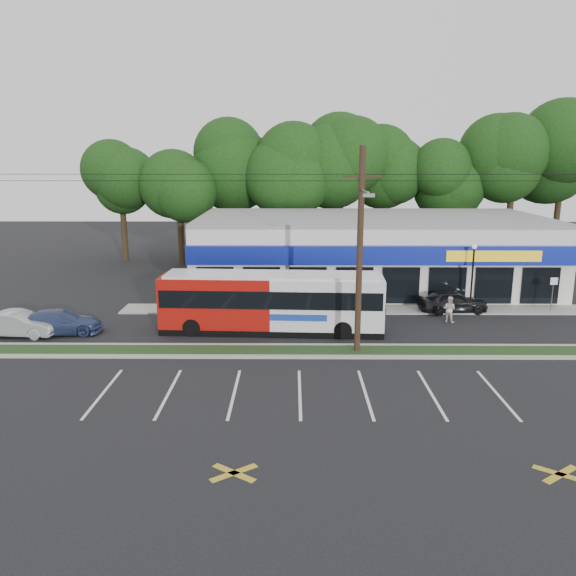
# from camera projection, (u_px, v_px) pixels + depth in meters

# --- Properties ---
(ground) EXTENTS (120.00, 120.00, 0.00)m
(ground) POSITION_uv_depth(u_px,v_px,m) (297.00, 359.00, 26.94)
(ground) COLOR black
(ground) RESTS_ON ground
(grass_strip) EXTENTS (40.00, 1.60, 0.12)m
(grass_strip) POSITION_uv_depth(u_px,v_px,m) (297.00, 351.00, 27.90)
(grass_strip) COLOR #1F3917
(grass_strip) RESTS_ON ground
(curb_south) EXTENTS (40.00, 0.25, 0.14)m
(curb_south) POSITION_uv_depth(u_px,v_px,m) (297.00, 357.00, 27.07)
(curb_south) COLOR #9E9E93
(curb_south) RESTS_ON ground
(curb_north) EXTENTS (40.00, 0.25, 0.14)m
(curb_north) POSITION_uv_depth(u_px,v_px,m) (296.00, 345.00, 28.73)
(curb_north) COLOR #9E9E93
(curb_north) RESTS_ON ground
(sidewalk) EXTENTS (32.00, 2.20, 0.10)m
(sidewalk) POSITION_uv_depth(u_px,v_px,m) (374.00, 309.00, 35.66)
(sidewalk) COLOR #9E9E93
(sidewalk) RESTS_ON ground
(strip_mall) EXTENTS (25.00, 12.55, 5.30)m
(strip_mall) POSITION_uv_depth(u_px,v_px,m) (369.00, 251.00, 41.80)
(strip_mall) COLOR beige
(strip_mall) RESTS_ON ground
(utility_pole) EXTENTS (50.00, 2.77, 10.00)m
(utility_pole) POSITION_uv_depth(u_px,v_px,m) (357.00, 245.00, 26.59)
(utility_pole) COLOR black
(utility_pole) RESTS_ON ground
(lamp_post) EXTENTS (0.30, 0.30, 4.25)m
(lamp_post) POSITION_uv_depth(u_px,v_px,m) (473.00, 270.00, 34.82)
(lamp_post) COLOR black
(lamp_post) RESTS_ON ground
(sign_post) EXTENTS (0.45, 0.10, 2.23)m
(sign_post) POSITION_uv_depth(u_px,v_px,m) (553.00, 288.00, 34.82)
(sign_post) COLOR #59595E
(sign_post) RESTS_ON ground
(tree_line) EXTENTS (46.76, 6.76, 11.83)m
(tree_line) POSITION_uv_depth(u_px,v_px,m) (339.00, 170.00, 50.33)
(tree_line) COLOR black
(tree_line) RESTS_ON ground
(metrobus) EXTENTS (12.33, 3.18, 3.28)m
(metrobus) POSITION_uv_depth(u_px,v_px,m) (272.00, 301.00, 30.94)
(metrobus) COLOR #A2120C
(metrobus) RESTS_ON ground
(car_dark) EXTENTS (4.35, 2.13, 1.43)m
(car_dark) POSITION_uv_depth(u_px,v_px,m) (453.00, 301.00, 34.98)
(car_dark) COLOR black
(car_dark) RESTS_ON ground
(car_silver) EXTENTS (4.26, 1.71, 1.38)m
(car_silver) POSITION_uv_depth(u_px,v_px,m) (18.00, 324.00, 30.31)
(car_silver) COLOR #A0A2A7
(car_silver) RESTS_ON ground
(car_blue) EXTENTS (4.75, 2.40, 1.32)m
(car_blue) POSITION_uv_depth(u_px,v_px,m) (59.00, 322.00, 30.76)
(car_blue) COLOR navy
(car_blue) RESTS_ON ground
(pedestrian_a) EXTENTS (0.83, 0.81, 1.92)m
(pedestrian_a) POSITION_uv_depth(u_px,v_px,m) (329.00, 301.00, 34.07)
(pedestrian_a) COLOR silver
(pedestrian_a) RESTS_ON ground
(pedestrian_b) EXTENTS (0.95, 0.91, 1.55)m
(pedestrian_b) POSITION_uv_depth(u_px,v_px,m) (449.00, 309.00, 32.91)
(pedestrian_b) COLOR silver
(pedestrian_b) RESTS_ON ground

